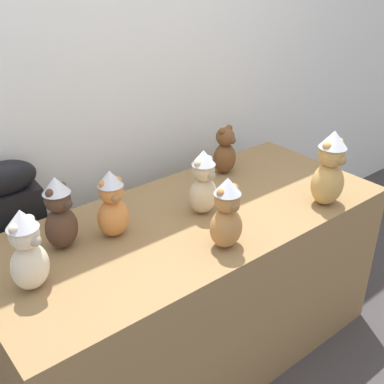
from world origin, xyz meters
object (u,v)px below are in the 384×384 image
Objects in this scene: teddy_bear_honey at (330,169)px; teddy_bear_sand at (203,183)px; teddy_bear_cocoa at (60,214)px; teddy_bear_cream at (27,251)px; teddy_bear_caramel at (226,214)px; display_table at (192,289)px; instrument_case at (21,264)px; teddy_bear_chestnut at (225,151)px; teddy_bear_ginger at (112,205)px.

teddy_bear_sand is (-0.48, 0.29, -0.03)m from teddy_bear_honey.
teddy_bear_cocoa is 0.98× the size of teddy_bear_cream.
teddy_bear_caramel is (0.49, -0.39, -0.00)m from teddy_bear_cocoa.
teddy_bear_cocoa is at bearing 15.49° from teddy_bear_cream.
instrument_case is at bearing 139.16° from display_table.
display_table is 0.69m from teddy_bear_chestnut.
teddy_bear_caramel reaches higher than instrument_case.
teddy_bear_ginger is at bearing 159.58° from teddy_bear_honey.
teddy_bear_sand is 1.02× the size of teddy_bear_ginger.
teddy_bear_ginger is at bearing 162.14° from teddy_bear_sand.
teddy_bear_caramel is at bearing -43.58° from teddy_bear_cream.
teddy_bear_cocoa reaches higher than instrument_case.
teddy_bear_honey is at bearing -46.94° from teddy_bear_cocoa.
teddy_bear_honey is 0.56m from teddy_bear_sand.
teddy_bear_ginger reaches higher than teddy_bear_chestnut.
teddy_bear_caramel is (-0.04, -0.25, 0.54)m from display_table.
teddy_bear_cream is (-0.71, -0.02, 0.54)m from display_table.
teddy_bear_cocoa is 1.03× the size of teddy_bear_sand.
instrument_case is 0.56m from teddy_bear_cocoa.
teddy_bear_cocoa is 0.62m from teddy_bear_caramel.
teddy_bear_caramel is (0.56, -0.76, 0.41)m from instrument_case.
teddy_bear_caramel is 0.97× the size of teddy_bear_cream.
teddy_bear_sand reaches higher than display_table.
teddy_bear_sand is at bearing -156.68° from teddy_bear_chestnut.
teddy_bear_cocoa is 1.02× the size of teddy_bear_caramel.
teddy_bear_ginger is 0.75m from teddy_bear_chestnut.
teddy_bear_ginger is (0.27, -0.43, 0.40)m from instrument_case.
display_table is 0.83m from teddy_bear_honey.
instrument_case and teddy_bear_chestnut have the same top height.
teddy_bear_cream is at bearing -98.55° from instrument_case.
teddy_bear_sand is at bearing 71.12° from teddy_bear_caramel.
teddy_bear_caramel is at bearing -143.51° from teddy_bear_chestnut.
instrument_case is 3.42× the size of teddy_bear_cream.
instrument_case is at bearing 75.79° from teddy_bear_cocoa.
teddy_bear_honey is 0.58m from teddy_bear_caramel.
teddy_bear_honey reaches higher than teddy_bear_ginger.
teddy_bear_cocoa is (-1.06, 0.42, -0.02)m from teddy_bear_honey.
display_table is 0.80m from instrument_case.
teddy_bear_cocoa is 0.60m from teddy_bear_sand.
teddy_bear_caramel reaches higher than teddy_bear_sand.
teddy_bear_cocoa reaches higher than teddy_bear_ginger.
teddy_bear_honey reaches higher than teddy_bear_sand.
teddy_bear_chestnut is at bearing 30.76° from display_table.
teddy_bear_sand is at bearing -34.15° from instrument_case.
teddy_bear_cream reaches higher than teddy_bear_ginger.
display_table is 6.00× the size of teddy_bear_cocoa.
teddy_bear_cream reaches higher than teddy_bear_sand.
teddy_bear_cream is (-0.38, -0.11, 0.01)m from teddy_bear_ginger.
teddy_bear_honey is 0.54m from teddy_bear_chestnut.
teddy_bear_ginger is (-0.33, 0.09, 0.53)m from display_table.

